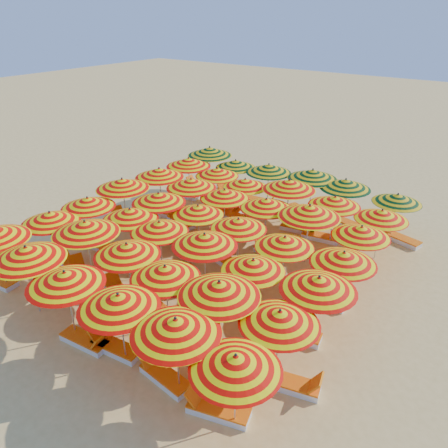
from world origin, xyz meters
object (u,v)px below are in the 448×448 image
Objects in this scene: umbrella_14 at (159,227)px; lounger_21 at (227,209)px; lounger_24 at (319,236)px; umbrella_6 at (50,218)px; lounger_29 at (353,226)px; beachgoer_a at (184,227)px; lounger_3 at (164,376)px; lounger_7 at (121,293)px; umbrella_31 at (217,172)px; lounger_19 at (272,248)px; lounger_28 at (301,211)px; umbrella_11 at (280,318)px; umbrella_26 at (224,194)px; umbrella_17 at (319,284)px; lounger_26 at (228,193)px; umbrella_28 at (309,211)px; lounger_18 at (181,221)px; umbrella_19 at (159,198)px; umbrella_20 at (198,210)px; umbrella_35 at (382,215)px; umbrella_15 at (205,240)px; lounger_16 at (323,298)px; umbrella_25 at (191,183)px; umbrella_30 at (188,162)px; umbrella_36 at (210,151)px; umbrella_5 at (236,363)px; umbrella_23 at (344,258)px; lounger_23 at (297,228)px; lounger_22 at (233,216)px; umbrella_33 at (289,185)px; lounger_17 at (170,214)px; lounger_20 at (184,194)px; umbrella_27 at (266,204)px; lounger_12 at (294,333)px; umbrella_7 at (85,228)px; umbrella_34 at (335,201)px; lounger_4 at (217,409)px; umbrella_24 at (159,173)px; lounger_2 at (115,347)px; lounger_25 at (200,187)px; lounger_11 at (102,246)px; lounger_27 at (261,201)px; umbrella_8 at (127,250)px; umbrella_38 at (269,169)px; umbrella_22 at (285,242)px; umbrella_12 at (88,203)px; umbrella_2 at (65,278)px; lounger_6 at (81,274)px; lounger_5 at (70,263)px; lounger_14 at (153,236)px; umbrella_3 at (119,301)px; umbrella_32 at (245,183)px.

lounger_21 is at bearing 101.87° from umbrella_14.
umbrella_6 is at bearing 37.42° from lounger_24.
lounger_29 is 1.33× the size of beachgoer_a.
lounger_3 and lounger_7 have the same top height.
umbrella_31 reaches higher than lounger_29.
lounger_28 is (-0.77, 4.35, 0.00)m from lounger_19.
umbrella_26 is at bearing 135.26° from umbrella_11.
umbrella_17 reaches higher than lounger_26.
umbrella_28 is 1.59× the size of lounger_18.
umbrella_19 is 1.01× the size of umbrella_28.
umbrella_35 reaches higher than umbrella_20.
umbrella_15 is at bearing -25.15° from umbrella_19.
umbrella_19 is at bearing 4.29° from lounger_16.
umbrella_25 reaches higher than lounger_7.
umbrella_14 is 0.89× the size of umbrella_20.
umbrella_30 is 0.82× the size of umbrella_36.
umbrella_5 reaches higher than umbrella_23.
lounger_21 is at bearing -4.94° from lounger_23.
lounger_26 is (-2.02, 2.41, 0.00)m from lounger_22.
umbrella_33 is 1.65× the size of lounger_17.
lounger_20 is at bearing -45.47° from lounger_3.
lounger_12 is at bearing -49.90° from umbrella_27.
umbrella_36 is at bearing 101.31° from umbrella_7.
umbrella_31 is 6.51m from umbrella_34.
umbrella_23 is at bearing -113.06° from lounger_4.
lounger_2 is (5.81, -8.39, -2.16)m from umbrella_24.
lounger_12 is 13.64m from lounger_25.
lounger_2 is 0.99× the size of lounger_17.
beachgoer_a reaches higher than lounger_11.
lounger_19 is (6.16, -0.06, 0.00)m from lounger_17.
umbrella_8 is at bearing -93.93° from lounger_27.
umbrella_38 reaches higher than umbrella_5.
lounger_12 is (1.65, -2.16, -1.92)m from umbrella_22.
umbrella_12 is at bearing -107.77° from umbrella_31.
umbrella_11 is at bearing 98.42° from lounger_16.
umbrella_26 is 2.13m from umbrella_27.
umbrella_2 is at bearing 62.16° from lounger_24.
umbrella_30 reaches higher than umbrella_23.
lounger_2 is (-2.67, -10.50, -1.99)m from umbrella_34.
umbrella_31 reaches higher than lounger_6.
umbrella_17 is 12.54m from umbrella_30.
lounger_5 is (-3.83, 2.62, -2.12)m from umbrella_2.
beachgoer_a reaches higher than lounger_26.
lounger_14 is at bearing -138.15° from umbrella_26.
umbrella_30 is 10.55m from umbrella_35.
umbrella_24 is (-6.40, 8.49, 0.06)m from umbrella_3.
umbrella_32 is 5.15m from lounger_14.
umbrella_12 is at bearing 1.74° from lounger_11.
umbrella_7 reaches higher than lounger_6.
lounger_19 is (-3.98, 2.29, -2.00)m from umbrella_23.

